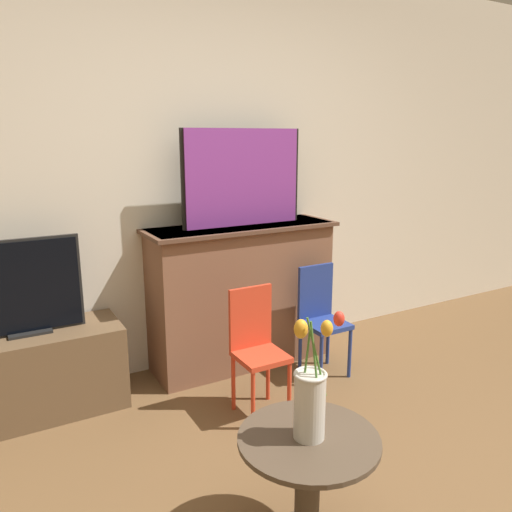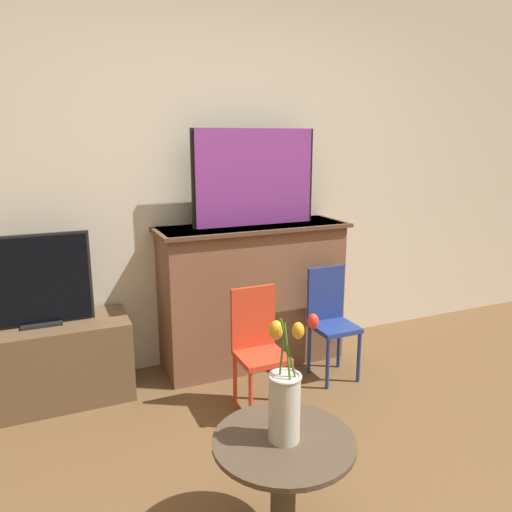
% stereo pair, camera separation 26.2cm
% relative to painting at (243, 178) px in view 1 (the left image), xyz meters
% --- Properties ---
extents(wall_back, '(8.00, 0.06, 2.70)m').
position_rel_painting_xyz_m(wall_back, '(-0.22, 0.22, 0.06)').
color(wall_back, beige).
rests_on(wall_back, ground).
extents(fireplace_mantel, '(1.30, 0.43, 0.98)m').
position_rel_painting_xyz_m(fireplace_mantel, '(-0.02, -0.01, -0.79)').
color(fireplace_mantel, brown).
rests_on(fireplace_mantel, ground).
extents(painting, '(0.86, 0.03, 0.63)m').
position_rel_painting_xyz_m(painting, '(0.00, 0.00, 0.00)').
color(painting, black).
rests_on(painting, fireplace_mantel).
extents(tv_stand, '(0.97, 0.41, 0.49)m').
position_rel_painting_xyz_m(tv_stand, '(-1.36, -0.03, -1.05)').
color(tv_stand, brown).
rests_on(tv_stand, ground).
extents(tv_monitor, '(0.59, 0.12, 0.54)m').
position_rel_painting_xyz_m(tv_monitor, '(-1.36, -0.03, -0.54)').
color(tv_monitor, black).
rests_on(tv_monitor, tv_stand).
extents(chair_red, '(0.27, 0.27, 0.73)m').
position_rel_painting_xyz_m(chair_red, '(-0.25, -0.61, -0.88)').
color(chair_red, red).
rests_on(chair_red, ground).
extents(chair_blue, '(0.27, 0.27, 0.73)m').
position_rel_painting_xyz_m(chair_blue, '(0.37, -0.40, -0.88)').
color(chair_blue, navy).
rests_on(chair_blue, ground).
extents(side_table, '(0.54, 0.54, 0.47)m').
position_rel_painting_xyz_m(side_table, '(-0.56, -1.57, -0.99)').
color(side_table, '#4C3D2D').
rests_on(side_table, ground).
extents(vase_tulips, '(0.17, 0.16, 0.49)m').
position_rel_painting_xyz_m(vase_tulips, '(-0.56, -1.57, -0.66)').
color(vase_tulips, beige).
rests_on(vase_tulips, side_table).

